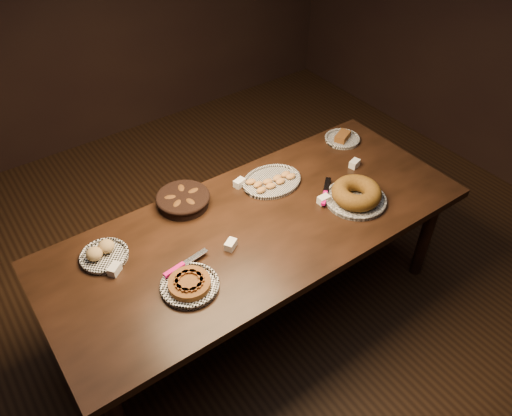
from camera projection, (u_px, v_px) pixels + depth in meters
ground at (258, 307)px, 3.26m from camera, size 5.00×5.00×0.00m
buffet_table at (259, 233)px, 2.81m from camera, size 2.40×1.00×0.75m
apple_tart_plate at (189, 284)px, 2.41m from camera, size 0.33×0.31×0.06m
madeleine_platter at (272, 181)px, 3.02m from camera, size 0.37×0.30×0.04m
bundt_cake_plate at (356, 195)px, 2.88m from camera, size 0.39×0.43×0.11m
croissant_basket at (183, 199)px, 2.85m from camera, size 0.32×0.32×0.08m
bread_roll_plate at (103, 254)px, 2.55m from camera, size 0.25×0.25×0.08m
loaf_plate at (342, 138)px, 3.37m from camera, size 0.24×0.24×0.06m
tent_cards at (259, 209)px, 2.82m from camera, size 1.68×0.47×0.04m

